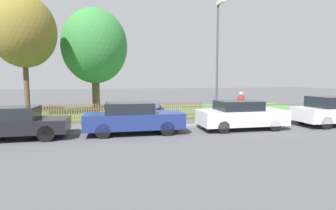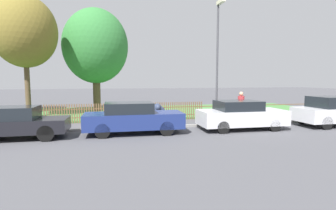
# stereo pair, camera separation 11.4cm
# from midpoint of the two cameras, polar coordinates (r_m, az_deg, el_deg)

# --- Properties ---
(ground_plane) EXTENTS (120.00, 120.00, 0.00)m
(ground_plane) POSITION_cam_midpoint_polar(r_m,az_deg,el_deg) (13.19, -11.04, -5.40)
(ground_plane) COLOR #4C4C51
(kerb_stone) EXTENTS (32.59, 0.20, 0.12)m
(kerb_stone) POSITION_cam_midpoint_polar(r_m,az_deg,el_deg) (13.28, -11.06, -5.06)
(kerb_stone) COLOR gray
(kerb_stone) RESTS_ON ground
(grass_strip) EXTENTS (32.59, 8.80, 0.01)m
(grass_strip) POSITION_cam_midpoint_polar(r_m,az_deg,el_deg) (20.10, -11.76, -1.63)
(grass_strip) COLOR #477F3D
(grass_strip) RESTS_ON ground
(park_fence) EXTENTS (32.59, 0.05, 1.10)m
(park_fence) POSITION_cam_midpoint_polar(r_m,az_deg,el_deg) (15.68, -11.42, -1.63)
(park_fence) COLOR brown
(park_fence) RESTS_ON ground
(parked_car_silver_hatchback) EXTENTS (3.95, 1.69, 1.36)m
(parked_car_silver_hatchback) POSITION_cam_midpoint_polar(r_m,az_deg,el_deg) (12.60, -30.26, -3.35)
(parked_car_silver_hatchback) COLOR black
(parked_car_silver_hatchback) RESTS_ON ground
(parked_car_black_saloon) EXTENTS (4.49, 1.74, 1.45)m
(parked_car_black_saloon) POSITION_cam_midpoint_polar(r_m,az_deg,el_deg) (12.10, -7.84, -2.78)
(parked_car_black_saloon) COLOR navy
(parked_car_black_saloon) RESTS_ON ground
(parked_car_navy_estate) EXTENTS (4.32, 1.85, 1.44)m
(parked_car_navy_estate) POSITION_cam_midpoint_polar(r_m,az_deg,el_deg) (13.54, 15.34, -2.08)
(parked_car_navy_estate) COLOR silver
(parked_car_navy_estate) RESTS_ON ground
(parked_car_red_compact) EXTENTS (4.17, 1.87, 1.59)m
(parked_car_red_compact) POSITION_cam_midpoint_polar(r_m,az_deg,el_deg) (16.64, 32.05, -1.12)
(parked_car_red_compact) COLOR silver
(parked_car_red_compact) RESTS_ON ground
(covered_motorcycle) EXTENTS (1.82, 0.72, 1.17)m
(covered_motorcycle) POSITION_cam_midpoint_polar(r_m,az_deg,el_deg) (14.48, -3.85, -1.54)
(covered_motorcycle) COLOR black
(covered_motorcycle) RESTS_ON ground
(tree_behind_motorcycle) EXTENTS (3.96, 3.96, 7.80)m
(tree_behind_motorcycle) POSITION_cam_midpoint_polar(r_m,az_deg,el_deg) (19.49, -29.05, 13.78)
(tree_behind_motorcycle) COLOR brown
(tree_behind_motorcycle) RESTS_ON ground
(tree_mid_park) EXTENTS (5.06, 5.06, 8.00)m
(tree_mid_park) POSITION_cam_midpoint_polar(r_m,az_deg,el_deg) (21.82, -15.81, 12.17)
(tree_mid_park) COLOR brown
(tree_mid_park) RESTS_ON ground
(pedestrian_near_fence) EXTENTS (0.40, 0.42, 1.80)m
(pedestrian_near_fence) POSITION_cam_midpoint_polar(r_m,az_deg,el_deg) (15.37, 15.34, -0.11)
(pedestrian_near_fence) COLOR slate
(pedestrian_near_fence) RESTS_ON ground
(street_lamp) EXTENTS (0.20, 0.79, 6.63)m
(street_lamp) POSITION_cam_midpoint_polar(r_m,az_deg,el_deg) (14.72, 10.60, 11.71)
(street_lamp) COLOR #47474C
(street_lamp) RESTS_ON ground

